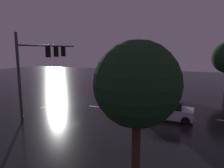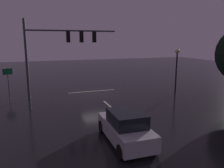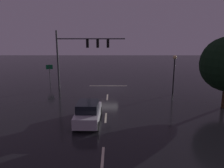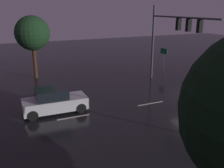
# 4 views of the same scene
# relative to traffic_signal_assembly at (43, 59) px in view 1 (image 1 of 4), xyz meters

# --- Properties ---
(ground_plane) EXTENTS (80.00, 80.00, 0.00)m
(ground_plane) POSITION_rel_traffic_signal_assembly_xyz_m (-3.24, 0.06, -4.94)
(ground_plane) COLOR black
(traffic_signal_assembly) EXTENTS (8.41, 0.47, 7.17)m
(traffic_signal_assembly) POSITION_rel_traffic_signal_assembly_xyz_m (0.00, 0.00, 0.00)
(traffic_signal_assembly) COLOR #383A3D
(traffic_signal_assembly) RESTS_ON ground_plane
(lane_dash_far) EXTENTS (0.16, 2.20, 0.01)m
(lane_dash_far) POSITION_rel_traffic_signal_assembly_xyz_m (-3.24, 4.06, -4.94)
(lane_dash_far) COLOR beige
(lane_dash_far) RESTS_ON ground_plane
(lane_dash_mid) EXTENTS (0.16, 2.20, 0.01)m
(lane_dash_mid) POSITION_rel_traffic_signal_assembly_xyz_m (-3.24, 10.06, -4.94)
(lane_dash_mid) COLOR beige
(lane_dash_mid) RESTS_ON ground_plane
(stop_bar) EXTENTS (5.00, 0.16, 0.01)m
(stop_bar) POSITION_rel_traffic_signal_assembly_xyz_m (-3.24, -1.19, -4.94)
(stop_bar) COLOR beige
(stop_bar) RESTS_ON ground_plane
(car_approaching) EXTENTS (1.99, 4.41, 1.70)m
(car_approaching) POSITION_rel_traffic_signal_assembly_xyz_m (-1.88, 10.99, -4.15)
(car_approaching) COLOR #B7B7BC
(car_approaching) RESTS_ON ground_plane
(street_lamp_left_kerb) EXTENTS (0.44, 0.44, 4.48)m
(street_lamp_left_kerb) POSITION_rel_traffic_signal_assembly_xyz_m (-10.70, 2.93, -1.76)
(street_lamp_left_kerb) COLOR black
(street_lamp_left_kerb) RESTS_ON ground_plane
(tree_right_near) EXTENTS (3.40, 3.40, 6.24)m
(tree_right_near) POSITION_rel_traffic_signal_assembly_xyz_m (7.85, 10.83, -0.43)
(tree_right_near) COLOR #382314
(tree_right_near) RESTS_ON ground_plane
(tree_left_far) EXTENTS (4.98, 4.98, 6.65)m
(tree_left_far) POSITION_rel_traffic_signal_assembly_xyz_m (-14.27, 7.50, -0.79)
(tree_left_far) COLOR #382314
(tree_left_far) RESTS_ON ground_plane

